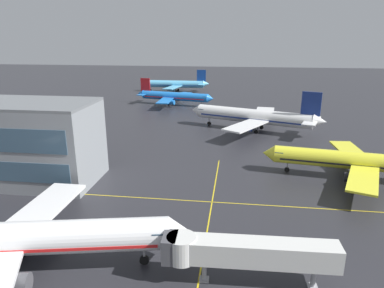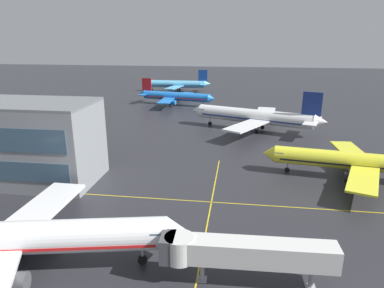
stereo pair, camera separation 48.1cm
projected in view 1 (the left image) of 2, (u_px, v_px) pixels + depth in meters
airliner_front_gate at (22, 239)px, 40.58m from camera, size 39.28×33.37×12.27m
airliner_second_row at (354, 161)px, 67.24m from camera, size 34.76×29.70×10.81m
airliner_third_row at (255, 117)px, 101.35m from camera, size 39.48×33.79×12.62m
airliner_far_left_stand at (174, 96)px, 139.71m from camera, size 32.87×27.92×10.28m
airliner_far_right_stand at (175, 84)px, 173.20m from camera, size 35.01×30.33×10.93m
taxiway_markings at (201, 266)px, 42.45m from camera, size 124.33×75.51×0.01m
jet_bridge at (237, 252)px, 38.40m from camera, size 19.55×3.65×5.58m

